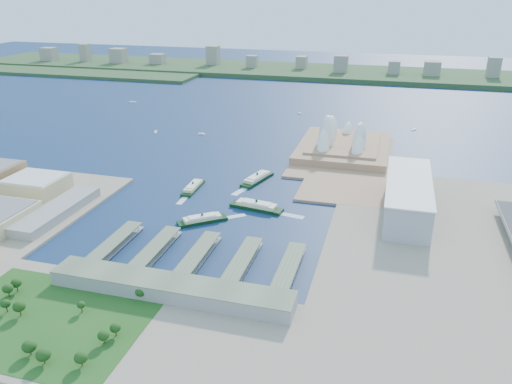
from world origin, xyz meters
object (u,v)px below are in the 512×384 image
(toaster_building, at_px, (408,197))
(ferry_b, at_px, (257,177))
(ferry_d, at_px, (257,204))
(ferry_c, at_px, (202,218))
(opera_house, at_px, (345,132))
(ferry_a, at_px, (193,186))

(toaster_building, relative_size, ferry_b, 2.61)
(ferry_b, xyz_separation_m, ferry_d, (22.22, -83.53, 0.09))
(toaster_building, height_order, ferry_d, toaster_building)
(ferry_b, distance_m, ferry_d, 86.43)
(ferry_b, relative_size, ferry_c, 1.13)
(toaster_building, relative_size, ferry_d, 2.57)
(opera_house, relative_size, ferry_c, 3.42)
(toaster_building, bearing_deg, opera_house, 114.23)
(ferry_b, bearing_deg, toaster_building, -0.17)
(ferry_c, height_order, ferry_d, ferry_d)
(opera_house, height_order, ferry_b, opera_house)
(ferry_a, bearing_deg, toaster_building, -2.30)
(toaster_building, distance_m, ferry_c, 221.54)
(opera_house, bearing_deg, toaster_building, -65.77)
(ferry_b, bearing_deg, opera_house, 73.71)
(opera_house, height_order, ferry_a, opera_house)
(opera_house, relative_size, ferry_a, 3.52)
(ferry_c, bearing_deg, ferry_a, -9.87)
(toaster_building, bearing_deg, ferry_d, -168.87)
(ferry_b, bearing_deg, ferry_c, -84.59)
(opera_house, relative_size, ferry_d, 2.98)
(opera_house, bearing_deg, ferry_a, -129.33)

